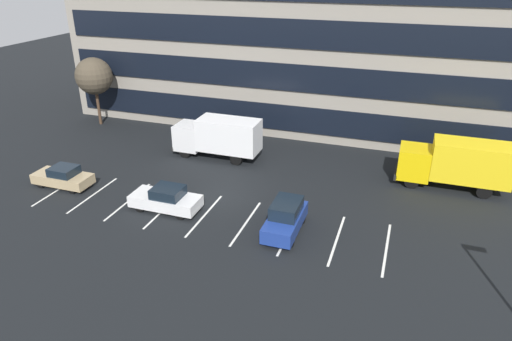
# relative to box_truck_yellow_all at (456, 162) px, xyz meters

# --- Properties ---
(ground_plane) EXTENTS (120.00, 120.00, 0.00)m
(ground_plane) POSITION_rel_box_truck_yellow_all_xyz_m (-14.90, -6.49, -1.95)
(ground_plane) COLOR black
(office_building) EXTENTS (41.42, 12.36, 14.40)m
(office_building) POSITION_rel_box_truck_yellow_all_xyz_m (-14.90, 11.46, 5.25)
(office_building) COLOR gray
(office_building) RESTS_ON ground_plane
(lot_markings) EXTENTS (22.54, 5.40, 0.01)m
(lot_markings) POSITION_rel_box_truck_yellow_all_xyz_m (-14.90, -9.28, -1.94)
(lot_markings) COLOR silver
(lot_markings) RESTS_ON ground_plane
(box_truck_yellow_all) EXTENTS (7.46, 2.47, 3.46)m
(box_truck_yellow_all) POSITION_rel_box_truck_yellow_all_xyz_m (0.00, 0.00, 0.00)
(box_truck_yellow_all) COLOR yellow
(box_truck_yellow_all) RESTS_ON ground_plane
(box_truck_white) EXTENTS (7.09, 2.35, 3.29)m
(box_truck_white) POSITION_rel_box_truck_yellow_all_xyz_m (-17.71, -0.40, -0.10)
(box_truck_white) COLOR white
(box_truck_white) RESTS_ON ground_plane
(suv_navy) EXTENTS (1.78, 4.20, 1.90)m
(suv_navy) POSITION_rel_box_truck_yellow_all_xyz_m (-9.58, -9.37, -1.03)
(suv_navy) COLOR navy
(suv_navy) RESTS_ON ground_plane
(sedan_white) EXTENTS (4.50, 1.88, 1.61)m
(sedan_white) POSITION_rel_box_truck_yellow_all_xyz_m (-17.51, -9.39, -1.19)
(sedan_white) COLOR white
(sedan_white) RESTS_ON ground_plane
(sedan_tan) EXTENTS (4.19, 1.75, 1.50)m
(sedan_tan) POSITION_rel_box_truck_yellow_all_xyz_m (-26.08, -8.80, -1.24)
(sedan_tan) COLOR tan
(sedan_tan) RESTS_ON ground_plane
(bare_tree) EXTENTS (3.43, 3.43, 6.42)m
(bare_tree) POSITION_rel_box_truck_yellow_all_xyz_m (-31.90, 3.36, 2.74)
(bare_tree) COLOR #473323
(bare_tree) RESTS_ON ground_plane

